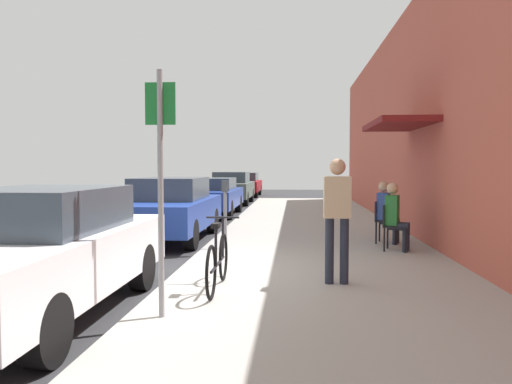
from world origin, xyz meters
name	(u,v)px	position (x,y,z in m)	size (l,w,h in m)	color
ground_plane	(176,278)	(0.00, 0.00, 0.00)	(60.00, 60.00, 0.00)	#2D2D30
sidewalk_slab	(318,254)	(2.25, 2.00, 0.06)	(4.50, 32.00, 0.12)	#9E9B93
building_facade	(451,108)	(4.65, 2.01, 2.79)	(1.40, 32.00, 5.57)	#BC5442
parked_car_0	(37,251)	(-1.10, -2.09, 0.76)	(1.80, 4.40, 1.47)	silver
parked_car_1	(169,208)	(-1.10, 4.02, 0.75)	(1.80, 4.40, 1.45)	navy
parked_car_2	(211,196)	(-1.10, 10.01, 0.70)	(1.80, 4.40, 1.31)	navy
parked_car_3	(231,187)	(-1.10, 15.59, 0.75)	(1.80, 4.40, 1.46)	#47514C
parked_car_4	(244,184)	(-1.10, 21.42, 0.71)	(1.80, 4.40, 1.36)	maroon
parking_meter	(225,209)	(0.45, 2.21, 0.89)	(0.12, 0.10, 1.32)	slate
street_sign	(161,174)	(0.40, -2.36, 1.64)	(0.32, 0.06, 2.60)	gray
bicycle_0	(218,262)	(0.81, -1.12, 0.48)	(0.46, 1.71, 0.90)	black
cafe_chair_0	(392,224)	(3.64, 2.17, 0.62)	(0.56, 0.56, 0.87)	black
seated_patron_0	(395,214)	(3.70, 2.15, 0.82)	(0.51, 0.47, 1.29)	#232838
cafe_chair_1	(383,219)	(3.64, 3.12, 0.62)	(0.56, 0.56, 0.87)	black
seated_patron_1	(386,210)	(3.70, 3.10, 0.82)	(0.51, 0.47, 1.29)	#232838
pedestrian_standing	(337,210)	(2.38, -0.68, 1.12)	(0.36, 0.22, 1.70)	#232838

